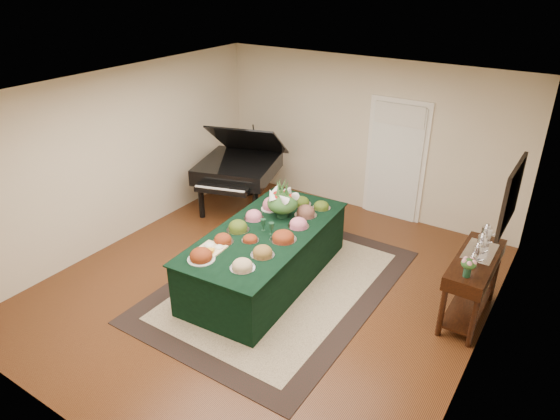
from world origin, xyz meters
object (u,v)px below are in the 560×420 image
Objects in this scene: floral_centerpiece at (283,199)px; mahogany_sideboard at (474,271)px; grand_piano at (238,168)px; buffet_table at (266,255)px.

floral_centerpiece is 2.68m from mahogany_sideboard.
grand_piano is at bearing 167.86° from mahogany_sideboard.
floral_centerpiece is (-0.04, 0.49, 0.66)m from buffet_table.
buffet_table is 1.53× the size of grand_piano.
mahogany_sideboard is at bearing 4.67° from floral_centerpiece.
buffet_table is 2.41m from grand_piano.
mahogany_sideboard is at bearing 15.12° from buffet_table.
mahogany_sideboard reaches higher than buffet_table.
buffet_table is at bearing -43.46° from grand_piano.
floral_centerpiece reaches higher than mahogany_sideboard.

